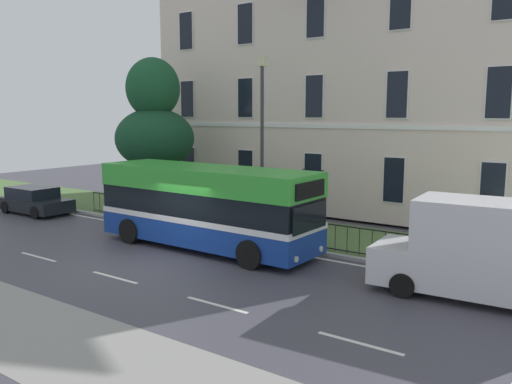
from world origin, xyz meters
TOP-DOWN VIEW (x-y plane):
  - ground_plane at (0.00, 0.84)m, footprint 60.00×56.00m
  - georgian_townhouse at (0.42, 14.23)m, footprint 20.13×9.04m
  - iron_verge_railing at (0.42, 4.40)m, footprint 18.75×0.04m
  - evergreen_tree at (-6.76, 6.61)m, footprint 4.08×4.04m
  - single_decker_bus at (0.02, 2.49)m, footprint 8.79×2.73m
  - white_panel_van at (9.81, 2.61)m, footprint 5.84×2.41m
  - parked_hatchback_01 at (-11.48, 2.81)m, footprint 3.98×1.93m
  - street_lamp_post at (0.42, 5.50)m, footprint 0.36×0.24m

SIDE VIEW (x-z plane):
  - ground_plane at x=0.00m, z-range -0.11..0.07m
  - iron_verge_railing at x=0.42m, z-range 0.14..1.11m
  - parked_hatchback_01 at x=-11.48m, z-range -0.02..1.29m
  - white_panel_van at x=9.81m, z-range 0.03..2.71m
  - single_decker_bus at x=0.02m, z-range 0.08..3.09m
  - evergreen_tree at x=-6.76m, z-range -0.93..7.06m
  - street_lamp_post at x=0.42m, z-range 0.62..7.63m
  - georgian_townhouse at x=0.42m, z-range 0.15..13.40m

